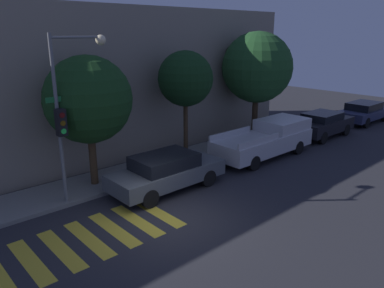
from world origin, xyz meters
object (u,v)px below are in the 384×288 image
tree_near_corner (88,100)px  tree_midblock (185,79)px  pickup_truck (267,139)px  traffic_light_pole (69,101)px  sedan_near_corner (167,171)px  sedan_far_end (364,112)px  sedan_middle (322,124)px  tree_far_end (257,68)px

tree_near_corner → tree_midblock: tree_midblock is taller
pickup_truck → tree_near_corner: size_ratio=1.09×
traffic_light_pole → pickup_truck: traffic_light_pole is taller
sedan_near_corner → pickup_truck: (6.27, -0.00, 0.10)m
sedan_far_end → tree_midblock: bearing=171.2°
traffic_light_pole → sedan_middle: (14.63, -1.27, -2.92)m
traffic_light_pole → tree_midblock: bearing=8.6°
sedan_near_corner → sedan_far_end: (16.96, 0.00, -0.02)m
sedan_near_corner → tree_far_end: 8.91m
pickup_truck → sedan_middle: 5.29m
pickup_truck → tree_near_corner: (-8.20, 2.17, 2.61)m
sedan_near_corner → tree_near_corner: tree_near_corner is taller
pickup_truck → tree_far_end: tree_far_end is taller
tree_midblock → sedan_far_end: bearing=-8.8°
sedan_middle → tree_far_end: size_ratio=0.71×
pickup_truck → sedan_far_end: 10.69m
sedan_near_corner → tree_far_end: size_ratio=0.77×
traffic_light_pole → sedan_middle: 14.97m
traffic_light_pole → sedan_far_end: 20.28m
tree_far_end → sedan_far_end: bearing=-13.6°
tree_near_corner → tree_midblock: size_ratio=1.00×
sedan_near_corner → sedan_middle: 11.56m
pickup_truck → sedan_middle: (5.29, 0.00, -0.10)m
tree_midblock → tree_far_end: tree_far_end is taller
sedan_middle → tree_far_end: bearing=148.7°
sedan_near_corner → sedan_far_end: 16.96m
traffic_light_pole → pickup_truck: bearing=-7.8°
sedan_middle → tree_midblock: (-8.69, 2.17, 3.09)m
sedan_far_end → sedan_middle: bearing=180.0°
sedan_far_end → tree_far_end: size_ratio=0.76×
tree_far_end → pickup_truck: bearing=-128.3°
traffic_light_pole → sedan_near_corner: traffic_light_pole is taller
pickup_truck → tree_midblock: (-3.40, 2.17, 3.00)m
traffic_light_pole → sedan_far_end: traffic_light_pole is taller
sedan_near_corner → sedan_middle: sedan_near_corner is taller
tree_near_corner → tree_far_end: tree_far_end is taller
tree_midblock → tree_far_end: 5.11m
traffic_light_pole → sedan_middle: size_ratio=1.40×
pickup_truck → tree_midblock: size_ratio=1.09×
sedan_far_end → traffic_light_pole: bearing=176.4°
traffic_light_pole → sedan_middle: bearing=-5.0°
tree_midblock → tree_near_corner: bearing=-180.0°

